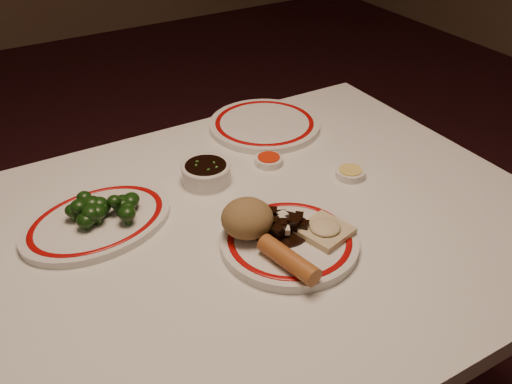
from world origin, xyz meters
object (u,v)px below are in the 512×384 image
object	(u,v)px
broccoli_plate	(97,221)
soy_bowl	(206,174)
main_plate	(290,242)
rice_mound	(247,218)
stirfry_heap	(282,225)
fried_wonton	(325,230)
broccoli_pile	(101,208)
spring_roll	(289,259)
dining_table	(244,264)

from	to	relation	value
broccoli_plate	soy_bowl	bearing A→B (deg)	7.23
main_plate	broccoli_plate	size ratio (longest dim) A/B	0.80
rice_mound	stirfry_heap	size ratio (longest dim) A/B	0.86
rice_mound	broccoli_plate	distance (m)	0.30
fried_wonton	broccoli_plate	size ratio (longest dim) A/B	0.30
broccoli_pile	soy_bowl	distance (m)	0.24
fried_wonton	stirfry_heap	world-z (taller)	stirfry_heap
fried_wonton	stirfry_heap	distance (m)	0.08
rice_mound	broccoli_plate	bearing A→B (deg)	139.83
broccoli_pile	fried_wonton	bearing A→B (deg)	-38.10
fried_wonton	stirfry_heap	xyz separation A→B (m)	(-0.06, 0.05, -0.00)
spring_roll	soy_bowl	size ratio (longest dim) A/B	1.18
stirfry_heap	soy_bowl	bearing A→B (deg)	98.39
main_plate	fried_wonton	size ratio (longest dim) A/B	2.61
main_plate	fried_wonton	distance (m)	0.07
broccoli_plate	fried_wonton	bearing A→B (deg)	-37.38
main_plate	stirfry_heap	world-z (taller)	stirfry_heap
rice_mound	stirfry_heap	bearing A→B (deg)	-20.80
spring_roll	soy_bowl	distance (m)	0.34
rice_mound	soy_bowl	bearing A→B (deg)	83.48
dining_table	rice_mound	distance (m)	0.15
broccoli_plate	broccoli_pile	distance (m)	0.03
dining_table	broccoli_pile	size ratio (longest dim) A/B	8.54
rice_mound	broccoli_plate	world-z (taller)	rice_mound
rice_mound	dining_table	bearing A→B (deg)	71.67
rice_mound	soy_bowl	xyz separation A→B (m)	(0.03, 0.22, -0.03)
broccoli_plate	soy_bowl	distance (m)	0.25
broccoli_plate	soy_bowl	size ratio (longest dim) A/B	3.21
main_plate	broccoli_pile	bearing A→B (deg)	138.59
broccoli_plate	rice_mound	bearing A→B (deg)	-40.17
dining_table	main_plate	bearing A→B (deg)	-63.56
main_plate	dining_table	bearing A→B (deg)	116.44
spring_roll	stirfry_heap	xyz separation A→B (m)	(0.05, 0.09, -0.01)
dining_table	spring_roll	xyz separation A→B (m)	(0.00, -0.15, 0.13)
dining_table	soy_bowl	world-z (taller)	soy_bowl
rice_mound	broccoli_pile	xyz separation A→B (m)	(-0.21, 0.19, -0.02)
main_plate	broccoli_pile	xyz separation A→B (m)	(-0.27, 0.24, 0.03)
rice_mound	fried_wonton	size ratio (longest dim) A/B	0.94
dining_table	spring_roll	distance (m)	0.20
fried_wonton	main_plate	bearing A→B (deg)	160.39
main_plate	spring_roll	distance (m)	0.08
main_plate	stirfry_heap	bearing A→B (deg)	85.04
broccoli_pile	soy_bowl	world-z (taller)	broccoli_pile
main_plate	broccoli_plate	world-z (taller)	main_plate
broccoli_plate	stirfry_heap	bearing A→B (deg)	-36.67
rice_mound	spring_roll	xyz separation A→B (m)	(0.01, -0.12, -0.02)
spring_roll	broccoli_pile	xyz separation A→B (m)	(-0.23, 0.30, 0.00)
stirfry_heap	broccoli_plate	size ratio (longest dim) A/B	0.33
rice_mound	spring_roll	bearing A→B (deg)	-83.25
rice_mound	broccoli_pile	world-z (taller)	rice_mound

